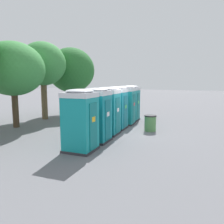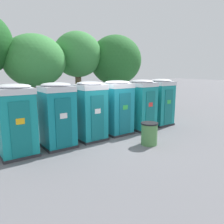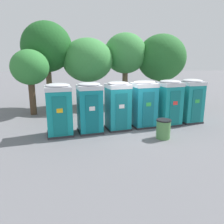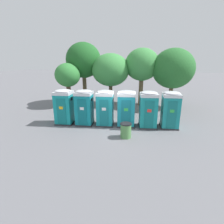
{
  "view_description": "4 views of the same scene",
  "coord_description": "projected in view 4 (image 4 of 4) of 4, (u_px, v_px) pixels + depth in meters",
  "views": [
    {
      "loc": [
        -10.57,
        -5.77,
        2.84
      ],
      "look_at": [
        -0.2,
        0.46,
        1.12
      ],
      "focal_mm": 35.0,
      "sensor_mm": 36.0,
      "label": 1
    },
    {
      "loc": [
        -4.09,
        -8.31,
        2.97
      ],
      "look_at": [
        0.31,
        0.56,
        1.1
      ],
      "focal_mm": 35.0,
      "sensor_mm": 36.0,
      "label": 2
    },
    {
      "loc": [
        -2.56,
        -10.67,
        3.61
      ],
      "look_at": [
        -1.15,
        0.28,
        0.96
      ],
      "focal_mm": 35.0,
      "sensor_mm": 36.0,
      "label": 3
    },
    {
      "loc": [
        3.09,
        -10.96,
        4.58
      ],
      "look_at": [
        -0.34,
        0.44,
        0.99
      ],
      "focal_mm": 28.0,
      "sensor_mm": 36.0,
      "label": 4
    }
  ],
  "objects": [
    {
      "name": "trash_can",
      "position": [
        126.0,
        130.0,
        10.57
      ],
      "size": [
        0.69,
        0.69,
        0.91
      ],
      "color": "#518C4C",
      "rests_on": "ground"
    },
    {
      "name": "street_tree_3",
      "position": [
        173.0,
        69.0,
        16.4
      ],
      "size": [
        3.91,
        3.91,
        5.62
      ],
      "color": "brown",
      "rests_on": "ground"
    },
    {
      "name": "portapotty_5",
      "position": [
        170.0,
        110.0,
        11.94
      ],
      "size": [
        1.35,
        1.37,
        2.54
      ],
      "color": "#2D2D33",
      "rests_on": "ground"
    },
    {
      "name": "portapotty_1",
      "position": [
        84.0,
        107.0,
        12.53
      ],
      "size": [
        1.37,
        1.38,
        2.54
      ],
      "color": "#2D2D33",
      "rests_on": "ground"
    },
    {
      "name": "portapotty_3",
      "position": [
        126.0,
        108.0,
        12.29
      ],
      "size": [
        1.43,
        1.4,
        2.54
      ],
      "color": "#2D2D33",
      "rests_on": "ground"
    },
    {
      "name": "portapotty_4",
      "position": [
        148.0,
        109.0,
        12.03
      ],
      "size": [
        1.43,
        1.43,
        2.54
      ],
      "color": "#2D2D33",
      "rests_on": "ground"
    },
    {
      "name": "portapotty_2",
      "position": [
        105.0,
        108.0,
        12.41
      ],
      "size": [
        1.38,
        1.4,
        2.54
      ],
      "color": "#2D2D33",
      "rests_on": "ground"
    },
    {
      "name": "street_tree_4",
      "position": [
        68.0,
        76.0,
        16.89
      ],
      "size": [
        2.43,
        2.43,
        4.27
      ],
      "color": "#4C3826",
      "rests_on": "ground"
    },
    {
      "name": "ground_plane",
      "position": [
        115.0,
        128.0,
        12.22
      ],
      "size": [
        120.0,
        120.0,
        0.0
      ],
      "primitive_type": "plane",
      "color": "slate"
    },
    {
      "name": "street_tree_0",
      "position": [
        84.0,
        61.0,
        17.98
      ],
      "size": [
        3.58,
        3.58,
        6.28
      ],
      "color": "brown",
      "rests_on": "ground"
    },
    {
      "name": "portapotty_0",
      "position": [
        64.0,
        107.0,
        12.71
      ],
      "size": [
        1.42,
        1.39,
        2.54
      ],
      "color": "#2D2D33",
      "rests_on": "ground"
    },
    {
      "name": "street_tree_2",
      "position": [
        142.0,
        65.0,
        17.22
      ],
      "size": [
        3.36,
        3.36,
        5.68
      ],
      "color": "brown",
      "rests_on": "ground"
    },
    {
      "name": "street_tree_1",
      "position": [
        111.0,
        70.0,
        17.49
      ],
      "size": [
        3.75,
        3.75,
        5.18
      ],
      "color": "#4C3826",
      "rests_on": "ground"
    }
  ]
}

